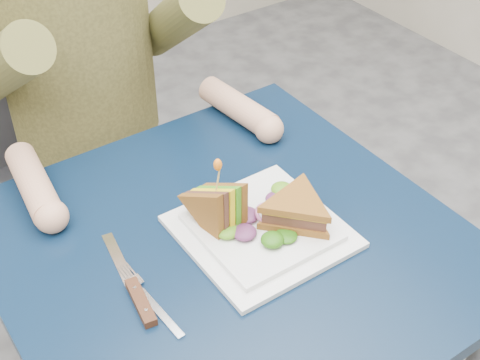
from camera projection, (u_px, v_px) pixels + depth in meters
table at (230, 274)px, 1.18m from camera, size 0.75×0.75×0.73m
chair at (79, 138)px, 1.69m from camera, size 0.42×0.40×0.93m
diner at (74, 18)px, 1.39m from camera, size 0.54×0.59×0.74m
plate at (261, 230)px, 1.14m from camera, size 0.26×0.26×0.02m
sandwich_flat at (297, 210)px, 1.13m from camera, size 0.20×0.20×0.05m
sandwich_upright at (219, 208)px, 1.12m from camera, size 0.09×0.14×0.14m
fork at (151, 301)px, 1.03m from camera, size 0.02×0.18×0.01m
knife at (136, 294)px, 1.04m from camera, size 0.05×0.22×0.02m
toothpick at (218, 178)px, 1.08m from camera, size 0.01×0.01×0.06m
toothpick_frill at (218, 165)px, 1.06m from camera, size 0.01×0.01×0.02m
lettuce_spill at (261, 216)px, 1.14m from camera, size 0.15×0.13×0.02m
onion_ring at (267, 214)px, 1.14m from camera, size 0.04×0.04×0.02m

